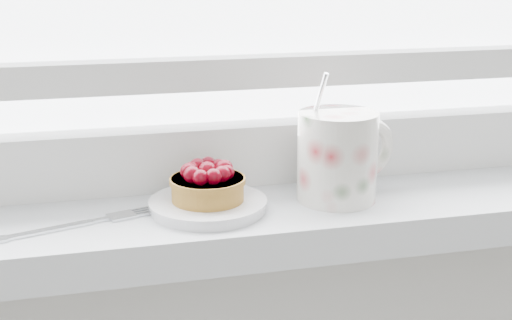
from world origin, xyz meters
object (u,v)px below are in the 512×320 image
object	(u,v)px
saucer	(208,205)
fork	(78,224)
raspberry_tart	(208,183)
floral_mug	(340,154)

from	to	relation	value
saucer	fork	bearing A→B (deg)	-175.30
raspberry_tart	saucer	bearing A→B (deg)	-94.17
floral_mug	fork	size ratio (longest dim) A/B	0.82
saucer	floral_mug	bearing A→B (deg)	1.10
floral_mug	raspberry_tart	bearing A→B (deg)	-178.92
fork	floral_mug	bearing A→B (deg)	2.82
raspberry_tart	floral_mug	distance (m)	0.15
saucer	raspberry_tart	bearing A→B (deg)	85.83
raspberry_tart	fork	xyz separation A→B (m)	(-0.13, -0.01, -0.03)
floral_mug	saucer	bearing A→B (deg)	-178.90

